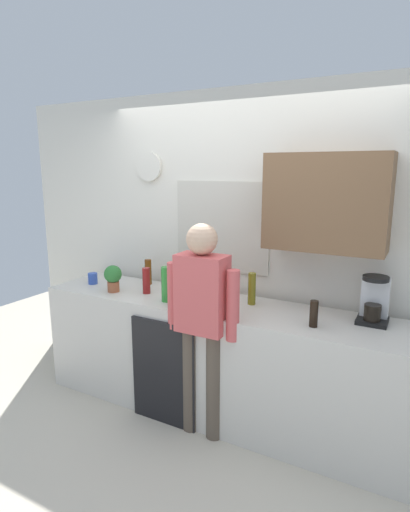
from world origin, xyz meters
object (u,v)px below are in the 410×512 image
Objects in this scene: bottle_olive_oil at (252,289)px; person_at_sink at (202,314)px; cup_blue_mug at (93,278)px; bottle_clear_soda at (167,284)px; bottle_amber_beer at (148,272)px; mixing_bowl at (206,298)px; dish_soap at (175,278)px; bottle_red_vinegar at (146,281)px; coffee_maker at (374,301)px; bottle_dark_sauce at (314,314)px; potted_plant at (113,277)px; bottle_green_wine at (190,273)px.

bottle_olive_oil is 0.16× the size of person_at_sink.
bottle_clear_soda is at bearing -6.38° from cup_blue_mug.
bottle_clear_soda is 1.22× the size of bottle_amber_beer.
bottle_amber_beer is at bearing 140.40° from person_at_sink.
dish_soap reaches higher than mixing_bowl.
bottle_amber_beer is at bearing -170.83° from dish_soap.
bottle_red_vinegar is at bearing 150.22° from person_at_sink.
coffee_maker is at bearing -0.91° from bottle_amber_beer.
bottle_clear_soda is at bearing -179.39° from bottle_dark_sauce.
potted_plant reaches higher than cup_blue_mug.
coffee_maker is 1.78m from bottle_red_vinegar.
bottle_clear_soda is 0.93× the size of bottle_green_wine.
potted_plant is (-0.85, -0.10, 0.09)m from mixing_bowl.
coffee_maker is 3.30× the size of cup_blue_mug.
bottle_clear_soda is 2.80× the size of cup_blue_mug.
coffee_maker is 1.92m from bottle_amber_beer.
bottle_green_wine is (-0.63, 0.12, 0.02)m from bottle_olive_oil.
bottle_green_wine is at bearing 163.05° from bottle_dark_sauce.
person_at_sink is (0.68, -0.26, -0.09)m from bottle_red_vinegar.
bottle_dark_sauce is at bearing 4.66° from person_at_sink.
cup_blue_mug is at bearing -175.13° from coffee_maker.
bottle_green_wine is at bearing 91.77° from bottle_clear_soda.
bottle_olive_oil is at bearing 25.01° from mixing_bowl.
bottle_green_wine is at bearing -1.98° from dish_soap.
bottle_dark_sauce is at bearing -5.93° from mixing_bowl.
bottle_red_vinegar is 0.61m from cup_blue_mug.
bottle_clear_soda is 1.16m from bottle_dark_sauce.
bottle_clear_soda is at bearing -19.16° from bottle_red_vinegar.
bottle_green_wine reaches higher than bottle_clear_soda.
bottle_red_vinegar is at bearing 160.84° from bottle_clear_soda.
potted_plant reaches higher than bottle_dark_sauce.
mixing_bowl is 1.22× the size of dish_soap.
bottle_amber_beer is 1.05× the size of mixing_bowl.
bottle_red_vinegar is 0.14× the size of person_at_sink.
bottle_red_vinegar is at bearing -56.98° from bottle_amber_beer.
potted_plant is at bearing -16.94° from cup_blue_mug.
cup_blue_mug is 1.32m from person_at_sink.
bottle_green_wine is 3.00× the size of cup_blue_mug.
bottle_green_wine is at bearing 139.34° from mixing_bowl.
bottle_olive_oil is at bearing 12.18° from potted_plant.
cup_blue_mug is 0.45× the size of mixing_bowl.
bottle_clear_soda is 0.46m from person_at_sink.
person_at_sink reaches higher than bottle_green_wine.
bottle_clear_soda is at bearing -88.23° from bottle_green_wine.
person_at_sink is (0.41, -0.17, -0.12)m from bottle_clear_soda.
bottle_olive_oil reaches higher than potted_plant.
mixing_bowl is at bearing 0.14° from cup_blue_mug.
dish_soap is at bearing 149.53° from mixing_bowl.
bottle_red_vinegar is at bearing -0.36° from cup_blue_mug.
bottle_red_vinegar is 0.58m from mixing_bowl.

